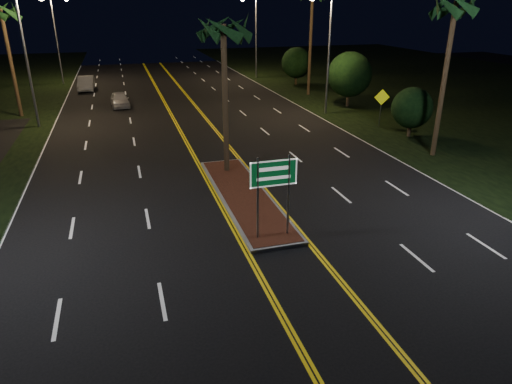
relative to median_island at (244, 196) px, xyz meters
name	(u,v)px	position (x,y,z in m)	size (l,w,h in m)	color
ground	(299,277)	(0.00, -7.00, -0.08)	(120.00, 120.00, 0.00)	black
grass_right	(489,94)	(30.00, 18.00, -0.08)	(40.00, 110.00, 0.01)	black
median_island	(244,196)	(0.00, 0.00, 0.00)	(2.25, 10.25, 0.17)	gray
highway_sign	(273,181)	(0.00, -4.20, 2.32)	(1.80, 0.08, 3.20)	gray
streetlight_left_mid	(30,46)	(-10.61, 17.00, 5.57)	(1.91, 0.44, 9.00)	gray
streetlight_left_far	(59,30)	(-10.61, 37.00, 5.57)	(1.91, 0.44, 9.00)	gray
streetlight_right_mid	(325,41)	(10.61, 15.00, 5.57)	(1.91, 0.44, 9.00)	gray
streetlight_right_far	(253,28)	(10.61, 35.00, 5.57)	(1.91, 0.44, 9.00)	gray
palm_median	(223,29)	(0.00, 3.50, 7.19)	(2.40, 2.40, 8.30)	#382819
palm_left_far	(1,12)	(-12.80, 21.00, 7.66)	(2.40, 2.40, 8.80)	#382819
palm_right_near	(456,7)	(12.50, 3.00, 8.13)	(2.40, 2.40, 9.30)	#382819
shrub_near	(412,108)	(13.50, 7.00, 1.86)	(2.70, 2.70, 3.30)	#382819
shrub_mid	(350,74)	(14.00, 17.00, 2.64)	(3.78, 3.78, 4.62)	#382819
shrub_far	(296,63)	(13.80, 29.00, 2.25)	(3.24, 3.24, 3.96)	#382819
car_near	(120,98)	(-5.11, 22.45, 0.65)	(1.88, 4.39, 1.46)	#B9BAC0
car_far	(86,82)	(-8.28, 31.78, 0.74)	(2.12, 4.95, 1.65)	#B3B7BD
warning_sign	(381,102)	(13.00, 9.98, 1.69)	(1.12, 0.22, 2.70)	gray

